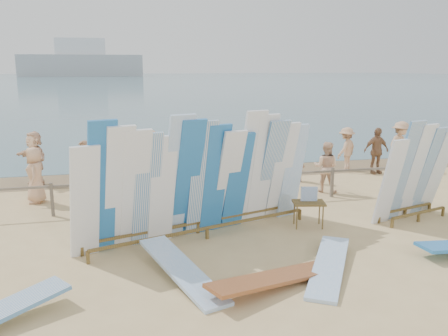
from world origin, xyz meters
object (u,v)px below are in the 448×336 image
object	(u,v)px
beachgoer_10	(376,151)
beachgoer_extra_0	(400,145)
flat_board_b	(329,271)
beachgoer_9	(346,149)
beachgoer_0	(35,175)
beach_chair_right	(246,188)
beachgoer_8	(326,167)
vendor_table	(308,213)
flat_board_a	(182,280)
beachgoer_6	(245,161)
beachgoer_7	(297,158)
beachgoer_1	(84,166)
beach_chair_left	(186,187)
side_surfboard_rack	(415,175)
stroller	(238,184)
main_surfboard_rack	(201,182)
flat_board_c	(273,287)
beachgoer_3	(151,156)
beachgoer_11	(35,158)
beachgoer_4	(235,159)

from	to	relation	value
beachgoer_10	beachgoer_extra_0	bearing A→B (deg)	17.37
flat_board_b	beachgoer_9	bearing A→B (deg)	92.35
beachgoer_0	beachgoer_9	distance (m)	10.94
beach_chair_right	beachgoer_8	world-z (taller)	beachgoer_8
vendor_table	flat_board_a	distance (m)	4.13
beachgoer_6	beachgoer_7	distance (m)	1.94
beachgoer_1	beachgoer_8	bearing A→B (deg)	26.47
vendor_table	beach_chair_left	world-z (taller)	vendor_table
side_surfboard_rack	stroller	bearing A→B (deg)	125.81
beach_chair_right	beachgoer_9	size ratio (longest dim) A/B	0.59
main_surfboard_rack	beach_chair_right	size ratio (longest dim) A/B	5.98
main_surfboard_rack	beach_chair_left	xyz separation A→B (m)	(0.18, 3.52, -1.02)
flat_board_c	vendor_table	bearing A→B (deg)	-56.05
beachgoer_8	beachgoer_1	bearing A→B (deg)	21.30
side_surfboard_rack	vendor_table	xyz separation A→B (m)	(-2.83, 0.11, -0.84)
beachgoer_0	beach_chair_right	bearing A→B (deg)	79.89
beachgoer_0	beachgoer_1	bearing A→B (deg)	124.07
flat_board_c	beachgoer_6	bearing A→B (deg)	-34.58
side_surfboard_rack	beachgoer_8	world-z (taller)	side_surfboard_rack
beachgoer_6	beachgoer_10	distance (m)	5.25
side_surfboard_rack	beach_chair_right	distance (m)	4.79
beachgoer_6	beachgoer_extra_0	xyz separation A→B (m)	(6.48, 1.16, 0.08)
beachgoer_1	beachgoer_3	bearing A→B (deg)	65.00
beach_chair_left	beachgoer_0	xyz separation A→B (m)	(-4.31, 0.35, 0.53)
side_surfboard_rack	beachgoer_9	xyz separation A→B (m)	(1.15, 5.81, -0.36)
beachgoer_6	beachgoer_8	world-z (taller)	beachgoer_6
flat_board_b	beachgoer_11	size ratio (longest dim) A/B	1.50
beachgoer_1	beachgoer_7	bearing A→B (deg)	37.97
side_surfboard_rack	beachgoer_6	size ratio (longest dim) A/B	1.56
stroller	beachgoer_0	xyz separation A→B (m)	(-5.81, 0.91, 0.38)
stroller	beachgoer_9	bearing A→B (deg)	8.67
beachgoer_3	beachgoer_6	distance (m)	3.30
vendor_table	beachgoer_10	xyz separation A→B (m)	(4.80, 4.97, 0.51)
side_surfboard_rack	beachgoer_extra_0	xyz separation A→B (m)	(3.25, 5.52, -0.26)
beachgoer_8	beachgoer_6	bearing A→B (deg)	5.73
beachgoer_10	beachgoer_7	world-z (taller)	beachgoer_10
beachgoer_11	flat_board_b	bearing A→B (deg)	2.29
beachgoer_extra_0	beachgoer_4	size ratio (longest dim) A/B	0.99
beachgoer_3	beachgoer_4	world-z (taller)	beachgoer_4
stroller	beachgoer_6	xyz separation A→B (m)	(0.59, 1.33, 0.41)
stroller	beachgoer_6	distance (m)	1.51
beachgoer_0	beachgoer_11	bearing A→B (deg)	-174.19
main_surfboard_rack	beachgoer_11	bearing A→B (deg)	108.57
beach_chair_right	beachgoer_7	size ratio (longest dim) A/B	0.61
flat_board_b	beachgoer_0	size ratio (longest dim) A/B	1.66
main_surfboard_rack	stroller	distance (m)	3.51
main_surfboard_rack	beachgoer_3	size ratio (longest dim) A/B	3.30
stroller	beachgoer_3	world-z (taller)	beachgoer_3
beachgoer_0	beachgoer_11	xyz separation A→B (m)	(-0.31, 2.26, 0.08)
beachgoer_4	stroller	bearing A→B (deg)	-59.04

